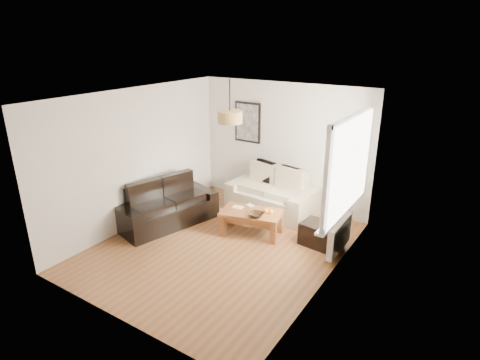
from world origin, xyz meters
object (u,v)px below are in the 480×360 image
Objects in this scene: ottoman at (322,235)px; sofa_leather at (166,203)px; coffee_table at (251,223)px; loveseat_cream at (272,191)px.

sofa_leather is at bearing -164.62° from ottoman.
loveseat_cream is at bearing 98.65° from coffee_table.
loveseat_cream reaches higher than coffee_table.
ottoman is (1.26, 0.29, -0.02)m from coffee_table.
sofa_leather reaches higher than ottoman.
sofa_leather is 1.70m from coffee_table.
loveseat_cream is 1.66m from ottoman.
sofa_leather is 2.99m from ottoman.
loveseat_cream is 2.51× the size of ottoman.
sofa_leather is 1.73× the size of coffee_table.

